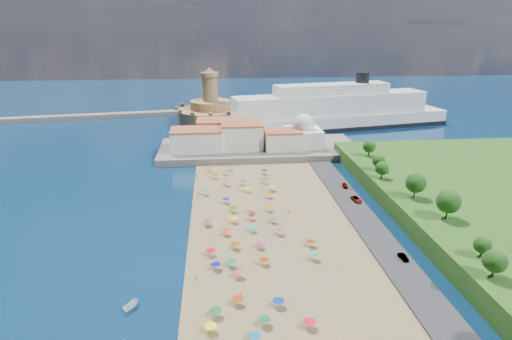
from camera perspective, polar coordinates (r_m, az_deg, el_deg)
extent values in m
plane|color=#071938|center=(128.53, -0.69, -7.07)|extent=(700.00, 700.00, 0.00)
cube|color=#59544C|center=(196.87, 0.38, 2.81)|extent=(90.00, 36.00, 3.00)
cube|color=#59544C|center=(229.76, -6.02, 5.01)|extent=(18.00, 70.00, 2.40)
cube|color=#59544C|center=(291.42, -25.76, 6.24)|extent=(199.03, 34.77, 2.60)
cube|color=silver|center=(190.59, -7.91, 3.95)|extent=(22.00, 14.00, 9.00)
cube|color=silver|center=(192.45, -1.93, 4.58)|extent=(18.00, 16.00, 11.00)
cube|color=silver|center=(190.94, 3.56, 3.97)|extent=(16.00, 12.00, 8.00)
cube|color=silver|center=(203.88, -4.41, 5.22)|extent=(24.00, 14.00, 10.00)
cube|color=silver|center=(196.53, 6.27, 4.33)|extent=(16.00, 16.00, 8.00)
sphere|color=silver|center=(195.10, 6.33, 6.04)|extent=(10.00, 10.00, 10.00)
cylinder|color=silver|center=(194.28, 6.37, 7.13)|extent=(1.20, 1.20, 1.60)
cylinder|color=#A78053|center=(258.39, -6.03, 7.22)|extent=(40.00, 40.00, 8.00)
cylinder|color=#A78053|center=(257.15, -6.08, 8.64)|extent=(24.00, 24.00, 5.00)
cylinder|color=#A78053|center=(255.61, -6.16, 10.73)|extent=(9.00, 9.00, 14.00)
cylinder|color=#A78053|center=(254.57, -6.22, 12.56)|extent=(10.40, 10.40, 2.40)
cone|color=#A78053|center=(254.28, -6.24, 13.16)|extent=(6.00, 6.00, 3.00)
cube|color=black|center=(246.07, 9.80, 5.76)|extent=(140.67, 45.56, 2.24)
cube|color=silver|center=(245.40, 9.84, 6.45)|extent=(139.61, 44.99, 8.29)
cube|color=silver|center=(243.51, 9.97, 8.67)|extent=(111.75, 36.35, 11.06)
cube|color=silver|center=(242.19, 10.08, 10.60)|extent=(65.77, 24.38, 5.53)
cylinder|color=black|center=(250.05, 14.04, 11.87)|extent=(7.37, 7.37, 5.53)
cylinder|color=gray|center=(127.56, 2.31, -6.67)|extent=(0.07, 0.07, 2.00)
cone|color=#116B9D|center=(127.17, 2.31, -6.31)|extent=(2.50, 2.50, 0.60)
cylinder|color=gray|center=(157.50, 1.07, -1.51)|extent=(0.07, 0.07, 2.00)
cone|color=#147417|center=(157.19, 1.08, -1.21)|extent=(2.50, 2.50, 0.60)
cylinder|color=gray|center=(93.51, 3.03, -17.28)|extent=(0.07, 0.07, 2.00)
cone|color=#0D21B0|center=(92.98, 3.04, -16.83)|extent=(2.50, 2.50, 0.60)
cylinder|color=gray|center=(163.39, -5.48, -0.83)|extent=(0.07, 0.07, 2.00)
cone|color=#80630B|center=(163.09, -5.49, -0.53)|extent=(2.50, 2.50, 0.60)
cylinder|color=gray|center=(127.61, -2.98, -6.67)|extent=(0.07, 0.07, 2.00)
cone|color=yellow|center=(127.22, -2.98, -6.31)|extent=(2.50, 2.50, 0.60)
cylinder|color=gray|center=(167.61, 1.11, -0.22)|extent=(0.07, 0.07, 2.00)
cone|color=#0C0EA5|center=(167.31, 1.11, 0.07)|extent=(2.50, 2.50, 0.60)
cylinder|color=gray|center=(156.24, -3.99, -1.73)|extent=(0.07, 0.07, 2.00)
cone|color=#BA279D|center=(155.93, -3.99, -1.42)|extent=(2.50, 2.50, 0.60)
cylinder|color=gray|center=(134.44, -0.59, -5.25)|extent=(0.07, 0.07, 2.00)
cone|color=orange|center=(134.07, -0.59, -4.90)|extent=(2.50, 2.50, 0.60)
cylinder|color=gray|center=(113.99, 0.55, -10.00)|extent=(0.07, 0.07, 2.00)
cone|color=#B22665|center=(113.56, 0.56, -9.60)|extent=(2.50, 2.50, 0.60)
cylinder|color=gray|center=(93.98, -2.49, -17.06)|extent=(0.07, 0.07, 2.00)
cone|color=#B5300E|center=(93.45, -2.49, -16.61)|extent=(2.50, 2.50, 0.60)
cylinder|color=gray|center=(85.22, -0.16, -21.46)|extent=(0.07, 0.07, 2.00)
cone|color=#0C68A8|center=(84.64, -0.16, -21.00)|extent=(2.50, 2.50, 0.60)
cylinder|color=gray|center=(115.81, 7.30, -9.67)|extent=(0.07, 0.07, 2.00)
cone|color=maroon|center=(115.38, 7.31, -9.27)|extent=(2.50, 2.50, 0.60)
cylinder|color=gray|center=(126.52, -6.41, -7.01)|extent=(0.07, 0.07, 2.00)
cone|color=#A92452|center=(126.13, -6.42, -6.65)|extent=(2.50, 2.50, 0.60)
cylinder|color=gray|center=(144.98, 1.68, -3.39)|extent=(0.07, 0.07, 2.00)
cone|color=#C35F08|center=(144.64, 1.68, -3.06)|extent=(2.50, 2.50, 0.60)
cylinder|color=gray|center=(106.40, -3.29, -12.33)|extent=(0.07, 0.07, 2.00)
cone|color=#0D7769|center=(105.94, -3.30, -11.91)|extent=(2.50, 2.50, 0.60)
cylinder|color=gray|center=(88.71, 1.18, -19.56)|extent=(0.07, 0.07, 2.00)
cone|color=#126634|center=(88.16, 1.18, -19.11)|extent=(2.50, 2.50, 0.60)
cylinder|color=gray|center=(141.08, -4.00, -4.09)|extent=(0.07, 0.07, 2.00)
cone|color=#0E11BE|center=(140.73, -4.01, -3.75)|extent=(2.50, 2.50, 0.60)
cylinder|color=gray|center=(120.78, -4.00, -8.27)|extent=(0.07, 0.07, 2.00)
cone|color=#E93C0A|center=(120.37, -4.01, -7.89)|extent=(2.50, 2.50, 0.60)
cylinder|color=gray|center=(105.64, -5.38, -12.64)|extent=(0.07, 0.07, 2.00)
cone|color=#0B0E95|center=(105.17, -5.39, -12.22)|extent=(2.50, 2.50, 0.60)
cylinder|color=gray|center=(111.34, -6.06, -10.87)|extent=(0.07, 0.07, 2.00)
cone|color=red|center=(110.90, -6.08, -10.47)|extent=(2.50, 2.50, 0.60)
cylinder|color=gray|center=(109.78, 7.83, -11.42)|extent=(0.07, 0.07, 2.00)
cone|color=#119D82|center=(109.33, 7.85, -11.02)|extent=(2.50, 2.50, 0.60)
cylinder|color=gray|center=(148.31, -6.84, -2.99)|extent=(0.07, 0.07, 2.00)
cone|color=#0F8A7F|center=(147.98, -6.85, -2.67)|extent=(2.50, 2.50, 0.60)
cylinder|color=gray|center=(129.27, -0.66, -6.29)|extent=(0.07, 0.07, 2.00)
cone|color=maroon|center=(128.89, -0.67, -5.93)|extent=(2.50, 2.50, 0.60)
cylinder|color=gray|center=(150.88, 2.16, -2.47)|extent=(0.07, 0.07, 2.00)
cone|color=#FFAC0D|center=(150.56, 2.17, -2.15)|extent=(2.50, 2.50, 0.60)
cylinder|color=gray|center=(134.60, -3.06, -5.25)|extent=(0.07, 0.07, 2.00)
cone|color=#157815|center=(134.23, -3.06, -4.90)|extent=(2.50, 2.50, 0.60)
cylinder|color=gray|center=(134.88, 1.73, -5.18)|extent=(0.07, 0.07, 2.00)
cone|color=#917D0D|center=(134.52, 1.74, -4.83)|extent=(2.50, 2.50, 0.60)
cylinder|color=gray|center=(122.33, -0.55, -7.84)|extent=(0.07, 0.07, 2.00)
cone|color=#119F85|center=(121.93, -0.55, -7.47)|extent=(2.50, 2.50, 0.60)
cylinder|color=gray|center=(120.86, 3.17, -8.23)|extent=(0.07, 0.07, 2.00)
cone|color=#B3267C|center=(120.45, 3.18, -7.85)|extent=(2.50, 2.50, 0.60)
cylinder|color=gray|center=(113.82, -2.80, -10.07)|extent=(0.07, 0.07, 2.00)
cone|color=#91420D|center=(113.39, -2.80, -9.67)|extent=(2.50, 2.50, 0.60)
cylinder|color=gray|center=(102.34, -2.32, -13.71)|extent=(0.07, 0.07, 2.00)
cone|color=#CB2B5F|center=(101.85, -2.33, -13.28)|extent=(2.50, 2.50, 0.60)
cylinder|color=gray|center=(149.97, -1.19, -2.60)|extent=(0.07, 0.07, 2.00)
cone|color=#CED90B|center=(149.64, -1.20, -2.28)|extent=(2.50, 2.50, 0.60)
cylinder|color=gray|center=(88.78, 7.12, -19.70)|extent=(0.07, 0.07, 2.00)
cone|color=red|center=(88.22, 7.14, -19.24)|extent=(2.50, 2.50, 0.60)
cylinder|color=gray|center=(91.20, -5.40, -18.42)|extent=(0.07, 0.07, 2.00)
cone|color=#126A2D|center=(90.66, -5.42, -17.97)|extent=(2.50, 2.50, 0.60)
cylinder|color=gray|center=(156.01, -1.69, -1.73)|extent=(0.07, 0.07, 2.00)
cone|color=#126837|center=(155.70, -1.69, -1.42)|extent=(2.50, 2.50, 0.60)
cylinder|color=gray|center=(166.71, -3.96, -0.37)|extent=(0.07, 0.07, 2.00)
cone|color=#0E8881|center=(166.41, -3.97, -0.08)|extent=(2.50, 2.50, 0.60)
cylinder|color=gray|center=(171.91, -3.56, 0.24)|extent=(0.07, 0.07, 2.00)
cone|color=#77660A|center=(171.62, -3.56, 0.53)|extent=(2.50, 2.50, 0.60)
cylinder|color=gray|center=(87.63, -6.10, -20.26)|extent=(0.07, 0.07, 2.00)
cone|color=#FFFB0D|center=(87.06, -6.12, -19.80)|extent=(2.50, 2.50, 0.60)
cylinder|color=gray|center=(107.02, 1.05, -12.09)|extent=(0.07, 0.07, 2.00)
cone|color=#AE250D|center=(106.56, 1.05, -11.68)|extent=(2.50, 2.50, 0.60)
cylinder|color=gray|center=(171.59, -6.27, 0.13)|extent=(0.07, 0.07, 2.00)
cone|color=#D04209|center=(171.30, -6.28, 0.41)|extent=(2.50, 2.50, 0.60)
imported|color=tan|center=(164.73, -7.91, -0.79)|extent=(1.13, 1.03, 1.85)
imported|color=tan|center=(114.73, 0.65, -9.84)|extent=(0.92, 1.05, 1.81)
imported|color=tan|center=(95.68, -2.01, -16.39)|extent=(0.73, 1.70, 1.77)
imported|color=tan|center=(102.50, -7.96, -13.92)|extent=(0.53, 0.71, 1.77)
imported|color=tan|center=(133.25, 4.46, -5.61)|extent=(0.73, 0.59, 1.72)
imported|color=tan|center=(154.36, -3.45, -2.07)|extent=(0.96, 0.97, 1.58)
imported|color=tan|center=(147.44, -7.88, -3.23)|extent=(0.84, 1.24, 1.77)
imported|color=tan|center=(125.36, -6.32, -7.34)|extent=(1.05, 1.07, 1.73)
imported|color=tan|center=(162.67, 1.38, -0.85)|extent=(1.21, 1.41, 1.89)
imported|color=white|center=(96.80, -16.36, -17.03)|extent=(3.55, 4.48, 1.64)
imported|color=gray|center=(114.71, 19.05, -10.92)|extent=(1.73, 3.79, 1.21)
imported|color=gray|center=(145.35, 13.22, -3.80)|extent=(2.87, 5.21, 1.38)
imported|color=gray|center=(156.40, 11.79, -2.03)|extent=(2.08, 4.20, 1.38)
cylinder|color=#382314|center=(104.38, 29.04, -11.73)|extent=(0.50, 0.50, 2.76)
sphere|color=#14380F|center=(103.23, 29.26, -10.54)|extent=(4.96, 4.96, 4.96)
cylinder|color=#382314|center=(111.41, 27.81, -9.73)|extent=(0.50, 0.50, 2.20)
sphere|color=#14380F|center=(110.54, 27.97, -8.82)|extent=(3.97, 3.97, 3.97)
cylinder|color=#382314|center=(127.64, 24.10, -5.19)|extent=(0.50, 0.50, 3.59)
sphere|color=#14380F|center=(126.44, 24.30, -3.85)|extent=(6.46, 6.46, 6.46)
cylinder|color=#382314|center=(138.89, 20.38, -2.81)|extent=(0.50, 0.50, 3.40)
sphere|color=#14380F|center=(137.84, 20.53, -1.63)|extent=(6.13, 6.13, 6.13)
cylinder|color=#382314|center=(152.58, 16.40, -0.60)|extent=(0.50, 0.50, 2.58)
sphere|color=#14380F|center=(151.85, 16.48, 0.23)|extent=(4.65, 4.65, 4.65)
cylinder|color=#382314|center=(160.11, 15.98, 0.37)|extent=(0.50, 0.50, 2.59)
sphere|color=#14380F|center=(159.41, 16.05, 1.16)|extent=(4.66, 4.66, 4.66)
cylinder|color=#382314|center=(176.84, 14.80, 2.27)|extent=(0.50, 0.50, 2.84)
sphere|color=#14380F|center=(176.14, 14.87, 3.07)|extent=(5.11, 5.11, 5.11)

